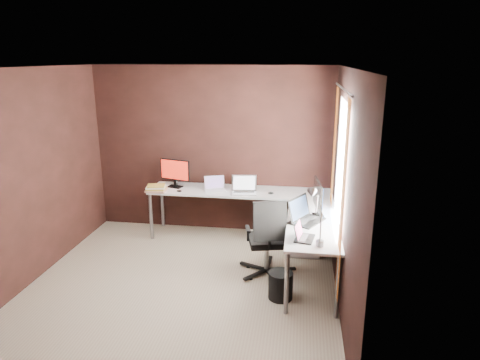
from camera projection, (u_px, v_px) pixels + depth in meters
The scene contains 15 objects.
room at pixel (210, 181), 4.74m from camera, with size 3.60×3.60×2.50m.
desk at pixel (262, 205), 5.76m from camera, with size 2.65×2.25×0.73m.
drawer_pedestal at pixel (305, 231), 5.89m from camera, with size 0.42×0.50×0.60m, color white.
monitor_left at pixel (175, 172), 6.35m from camera, with size 0.47×0.19×0.42m.
monitor_right at pixel (318, 197), 5.15m from camera, with size 0.16×0.54×0.45m.
laptop_white at pixel (215, 187), 6.25m from camera, with size 0.35×0.30×0.20m.
laptop_silver at pixel (244, 189), 6.13m from camera, with size 0.38×0.29×0.24m.
laptop_black_big at pixel (304, 216), 5.07m from camera, with size 0.47×0.52×0.28m.
laptop_black_small at pixel (302, 235), 4.56m from camera, with size 0.24×0.30×0.18m.
book_stack at pixel (156, 188), 6.20m from camera, with size 0.30×0.25×0.09m.
mouse_left at pixel (179, 191), 6.16m from camera, with size 0.08×0.05×0.03m, color black.
mouse_corner at pixel (271, 193), 6.07m from camera, with size 0.08×0.05×0.03m, color black.
desk_lamp at pixel (315, 209), 4.37m from camera, with size 0.19×0.22×0.60m.
office_chair at pixel (267, 252), 5.25m from camera, with size 0.56×0.58×1.00m.
wastebasket at pixel (281, 285), 4.76m from camera, with size 0.27×0.27×0.31m, color black.
Camera 1 is at (1.33, -4.39, 2.60)m, focal length 32.00 mm.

